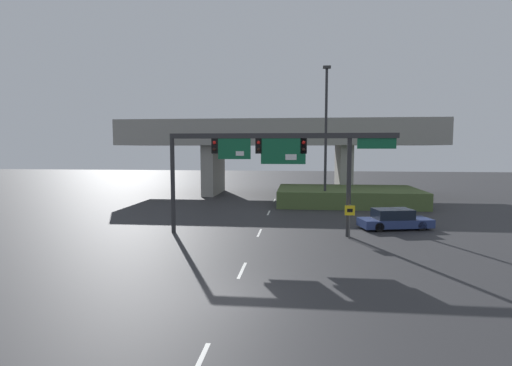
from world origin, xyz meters
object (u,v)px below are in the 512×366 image
object	(u,v)px
signal_gantry	(273,154)
parked_sedan_near_right	(394,220)
speed_limit_sign	(350,217)
highway_light_pole_near	(326,134)

from	to	relation	value
signal_gantry	parked_sedan_near_right	distance (m)	9.70
signal_gantry	speed_limit_sign	distance (m)	6.09
speed_limit_sign	highway_light_pole_near	bearing A→B (deg)	93.07
speed_limit_sign	highway_light_pole_near	world-z (taller)	highway_light_pole_near
signal_gantry	parked_sedan_near_right	size ratio (longest dim) A/B	2.80
speed_limit_sign	highway_light_pole_near	xyz separation A→B (m)	(-0.68, 12.61, 5.40)
parked_sedan_near_right	speed_limit_sign	bearing A→B (deg)	-148.10
signal_gantry	parked_sedan_near_right	xyz separation A→B (m)	(8.14, 2.73, -4.52)
highway_light_pole_near	parked_sedan_near_right	xyz separation A→B (m)	(4.09, -9.22, -6.14)
signal_gantry	parked_sedan_near_right	bearing A→B (deg)	18.52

